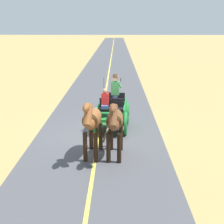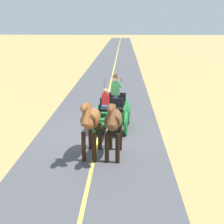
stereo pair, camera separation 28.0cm
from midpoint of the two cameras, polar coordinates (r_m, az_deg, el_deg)
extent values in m
plane|color=tan|center=(13.27, -1.73, -3.97)|extent=(200.00, 200.00, 0.00)
cube|color=#4C4C51|center=(13.27, -1.73, -3.95)|extent=(5.30, 160.00, 0.01)
cube|color=#DBCC4C|center=(13.27, -1.73, -3.93)|extent=(0.12, 160.00, 0.00)
cube|color=#1E7233|center=(13.74, 0.78, -0.34)|extent=(1.38, 2.29, 0.12)
cube|color=#1E7233|center=(13.61, 3.17, 0.70)|extent=(0.24, 2.09, 0.44)
cube|color=#1E7233|center=(13.73, -1.58, 0.86)|extent=(0.24, 2.09, 0.44)
cube|color=#1E7233|center=(12.61, 0.16, -2.37)|extent=(1.10, 0.33, 0.08)
cube|color=#1E7233|center=(14.93, 1.28, 0.32)|extent=(0.73, 0.26, 0.06)
cube|color=black|center=(13.05, 0.49, 0.49)|extent=(1.05, 0.45, 0.14)
cube|color=black|center=(13.17, 0.58, 1.63)|extent=(1.02, 0.17, 0.44)
cube|color=black|center=(14.11, 1.00, 1.71)|extent=(1.05, 0.45, 0.14)
cube|color=black|center=(14.23, 1.09, 2.75)|extent=(1.02, 0.17, 0.44)
cylinder|color=#1E7233|center=(13.01, 3.25, -2.18)|extent=(0.18, 0.97, 0.96)
cylinder|color=black|center=(13.01, 3.25, -2.18)|extent=(0.14, 0.22, 0.21)
cylinder|color=#1E7233|center=(13.15, -2.41, -1.96)|extent=(0.18, 0.97, 0.96)
cylinder|color=black|center=(13.15, -2.41, -1.96)|extent=(0.14, 0.22, 0.21)
cylinder|color=#1E7233|center=(14.47, 3.67, -0.24)|extent=(0.18, 0.97, 0.96)
cylinder|color=black|center=(14.47, 3.67, -0.24)|extent=(0.14, 0.22, 0.21)
cylinder|color=#1E7233|center=(14.60, -1.43, -0.06)|extent=(0.18, 0.97, 0.96)
cylinder|color=black|center=(14.60, -1.43, -0.06)|extent=(0.14, 0.22, 0.21)
cylinder|color=brown|center=(11.68, -0.42, -3.68)|extent=(0.24, 2.00, 0.07)
cylinder|color=black|center=(12.91, -0.83, 3.52)|extent=(0.02, 0.02, 1.30)
cylinder|color=#384C7F|center=(13.26, 1.27, 1.33)|extent=(0.22, 0.22, 0.90)
cube|color=#387F47|center=(13.09, 1.29, 4.42)|extent=(0.36, 0.25, 0.56)
sphere|color=tan|center=(13.01, 1.30, 6.14)|extent=(0.22, 0.22, 0.22)
cylinder|color=#473323|center=(13.00, 1.31, 6.57)|extent=(0.36, 0.36, 0.01)
cylinder|color=#473323|center=(12.99, 1.31, 6.79)|extent=(0.20, 0.20, 0.10)
cylinder|color=#387F47|center=(13.00, 2.07, 5.14)|extent=(0.27, 0.10, 0.32)
cube|color=black|center=(12.94, 2.34, 5.98)|extent=(0.03, 0.07, 0.14)
cube|color=#384C7F|center=(12.93, -0.67, 0.98)|extent=(0.31, 0.34, 0.14)
cube|color=red|center=(12.96, -0.60, 2.44)|extent=(0.32, 0.22, 0.48)
sphere|color=#9E7051|center=(12.88, -0.61, 3.95)|extent=(0.20, 0.20, 0.20)
ellipsoid|color=brown|center=(10.64, 1.10, -1.40)|extent=(0.66, 1.59, 0.64)
cylinder|color=black|center=(10.41, 1.81, -6.78)|extent=(0.15, 0.15, 1.05)
cylinder|color=black|center=(10.44, -0.19, -6.70)|extent=(0.15, 0.15, 1.05)
cylinder|color=black|center=(11.42, 2.23, -4.63)|extent=(0.15, 0.15, 1.05)
cylinder|color=black|center=(11.45, 0.40, -4.56)|extent=(0.15, 0.15, 1.05)
cylinder|color=brown|center=(9.72, 0.68, -0.67)|extent=(0.30, 0.66, 0.73)
ellipsoid|color=brown|center=(9.42, 0.56, 0.69)|extent=(0.26, 0.55, 0.28)
cube|color=black|center=(9.72, 0.69, -0.44)|extent=(0.09, 0.51, 0.56)
cylinder|color=black|center=(11.43, 1.41, -1.71)|extent=(0.11, 0.11, 0.70)
torus|color=brown|center=(10.10, 0.83, -1.91)|extent=(0.55, 0.11, 0.55)
ellipsoid|color=brown|center=(10.74, -3.04, -1.24)|extent=(0.72, 1.61, 0.64)
cylinder|color=black|center=(10.50, -2.56, -6.58)|extent=(0.15, 0.15, 1.05)
cylinder|color=black|center=(10.57, -4.52, -6.46)|extent=(0.15, 0.15, 1.05)
cylinder|color=black|center=(11.50, -1.56, -4.47)|extent=(0.15, 0.15, 1.05)
cylinder|color=black|center=(11.56, -3.35, -4.38)|extent=(0.15, 0.15, 1.05)
cylinder|color=brown|center=(9.83, -4.02, -0.50)|extent=(0.33, 0.67, 0.73)
ellipsoid|color=brown|center=(9.54, -4.33, 0.86)|extent=(0.27, 0.56, 0.28)
cube|color=black|center=(9.84, -4.00, -0.27)|extent=(0.11, 0.51, 0.56)
cylinder|color=black|center=(11.53, -2.31, -1.56)|extent=(0.11, 0.11, 0.70)
torus|color=brown|center=(10.21, -3.63, -1.74)|extent=(0.55, 0.13, 0.55)
camera|label=1|loc=(0.14, -89.36, 0.19)|focal=49.26mm
camera|label=2|loc=(0.14, 90.64, -0.19)|focal=49.26mm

